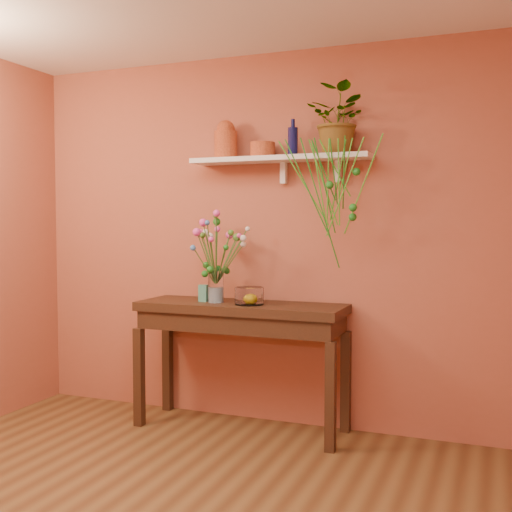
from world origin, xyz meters
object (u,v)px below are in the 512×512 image
(terracotta_jug, at_px, (226,140))
(spider_plant, at_px, (340,120))
(glass_vase, at_px, (216,289))
(bouquet, at_px, (217,243))
(glass_bowl, at_px, (249,297))
(blue_bottle, at_px, (293,141))
(sideboard, at_px, (241,321))

(terracotta_jug, relative_size, spider_plant, 0.62)
(glass_vase, relative_size, bouquet, 0.44)
(terracotta_jug, distance_m, bouquet, 0.76)
(spider_plant, xyz_separation_m, glass_bowl, (-0.59, -0.17, -1.20))
(blue_bottle, xyz_separation_m, spider_plant, (0.34, -0.04, 0.12))
(spider_plant, relative_size, bouquet, 0.86)
(sideboard, height_order, blue_bottle, blue_bottle)
(sideboard, distance_m, bouquet, 0.59)
(terracotta_jug, bearing_deg, blue_bottle, 1.66)
(spider_plant, height_order, bouquet, spider_plant)
(sideboard, xyz_separation_m, bouquet, (-0.17, -0.03, 0.56))
(sideboard, bearing_deg, blue_bottle, 24.49)
(terracotta_jug, distance_m, glass_bowl, 1.16)
(sideboard, xyz_separation_m, terracotta_jug, (-0.17, 0.14, 1.30))
(glass_bowl, bearing_deg, spider_plant, 15.88)
(blue_bottle, height_order, spider_plant, spider_plant)
(glass_vase, bearing_deg, spider_plant, 9.52)
(terracotta_jug, relative_size, bouquet, 0.53)
(terracotta_jug, bearing_deg, glass_bowl, -36.24)
(terracotta_jug, xyz_separation_m, spider_plant, (0.85, -0.02, 0.09))
(glass_vase, distance_m, glass_bowl, 0.27)
(terracotta_jug, xyz_separation_m, glass_bowl, (0.26, -0.19, -1.11))
(sideboard, height_order, glass_vase, glass_vase)
(sideboard, bearing_deg, terracotta_jug, 141.77)
(glass_vase, height_order, glass_bowl, glass_vase)
(blue_bottle, distance_m, spider_plant, 0.37)
(spider_plant, distance_m, glass_bowl, 1.35)
(sideboard, height_order, spider_plant, spider_plant)
(spider_plant, height_order, glass_bowl, spider_plant)
(bouquet, bearing_deg, blue_bottle, 19.36)
(sideboard, distance_m, glass_vase, 0.29)
(terracotta_jug, height_order, glass_vase, terracotta_jug)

